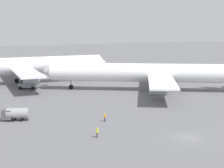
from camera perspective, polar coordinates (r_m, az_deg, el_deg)
The scene contains 7 objects.
ground_plane at distance 53.28m, azimuth 13.24°, elevation -9.14°, with size 600.00×600.00×0.00m, color slate.
airliner_at_gate_left at distance 103.81m, azimuth -14.73°, elevation 3.09°, with size 52.52×43.97×16.78m.
airliner_being_pushed at distance 89.79m, azimuth 6.99°, elevation 1.92°, with size 52.64×40.20×15.93m.
pushback_tug at distance 95.95m, azimuth -14.65°, elevation -0.12°, with size 7.71×5.58×2.78m.
gse_fuel_bowser_stubby at distance 63.42m, azimuth -16.64°, elevation -5.00°, with size 5.22×3.90×2.40m.
ground_crew_wing_walker_right at distance 60.13m, azimuth -1.27°, elevation -5.85°, with size 0.46×0.36×1.66m.
ground_crew_marshaller_foreground at distance 51.62m, azimuth -2.61°, elevation -8.46°, with size 0.36×0.36×1.71m.
Camera 1 is at (-34.47, -36.94, 16.92)m, focal length 52.10 mm.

